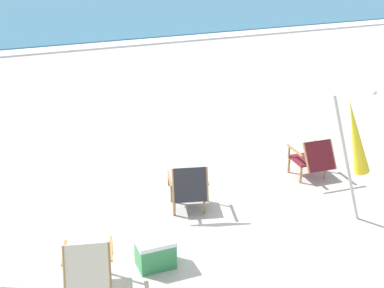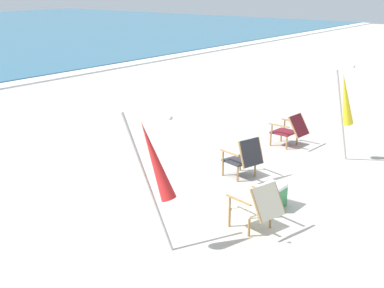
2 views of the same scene
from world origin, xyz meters
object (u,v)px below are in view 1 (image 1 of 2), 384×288
Objects in this scene: umbrella_furled_yellow at (355,139)px; cooler_box at (155,253)px; beach_chair_far_center at (189,188)px; beach_chair_mid_center at (88,266)px; beach_chair_front_right at (313,158)px.

umbrella_furled_yellow is 4.18× the size of cooler_box.
beach_chair_far_center reaches higher than beach_chair_mid_center.
umbrella_furled_yellow is at bearing -101.61° from beach_chair_front_right.
beach_chair_front_right reaches higher than cooler_box.
beach_chair_mid_center is (-4.25, -1.63, 0.00)m from beach_chair_front_right.
umbrella_furled_yellow is at bearing 0.48° from cooler_box.
cooler_box is at bearing -157.60° from beach_chair_front_right.
beach_chair_mid_center is 0.99m from cooler_box.
beach_chair_front_right is at bearing 22.40° from cooler_box.
beach_chair_mid_center reaches higher than beach_chair_front_right.
beach_chair_far_center is 1.03× the size of beach_chair_front_right.
umbrella_furled_yellow reaches higher than beach_chair_mid_center.
beach_chair_front_right is at bearing 21.04° from beach_chair_mid_center.
beach_chair_front_right is 1.63× the size of cooler_box.
cooler_box is at bearing -179.52° from umbrella_furled_yellow.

